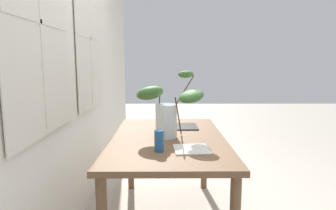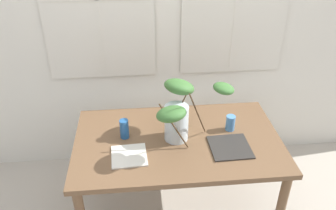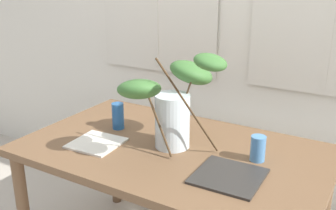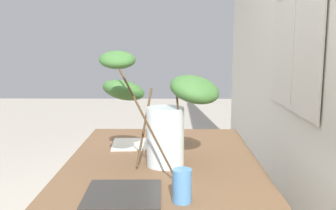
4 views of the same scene
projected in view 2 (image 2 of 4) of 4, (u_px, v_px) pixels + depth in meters
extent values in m
plane|color=#B7AD9E|center=(176.00, 210.00, 2.88)|extent=(14.00, 14.00, 0.00)
cube|color=silver|center=(167.00, 8.00, 2.80)|extent=(5.83, 0.12, 2.91)
cube|color=brown|center=(178.00, 141.00, 2.50)|extent=(1.48, 0.89, 0.04)
cylinder|color=brown|center=(93.00, 152.00, 2.97)|extent=(0.06, 0.06, 0.70)
cylinder|color=brown|center=(248.00, 143.00, 3.08)|extent=(0.06, 0.06, 0.70)
cylinder|color=silver|center=(176.00, 123.00, 2.43)|extent=(0.17, 0.17, 0.26)
cylinder|color=silver|center=(176.00, 133.00, 2.48)|extent=(0.15, 0.15, 0.08)
cylinder|color=#47331E|center=(174.00, 126.00, 2.33)|extent=(0.20, 0.07, 0.33)
ellipsoid|color=#38662D|center=(171.00, 114.00, 2.16)|extent=(0.25, 0.25, 0.16)
cylinder|color=#47331E|center=(178.00, 112.00, 2.46)|extent=(0.14, 0.04, 0.34)
ellipsoid|color=#38662D|center=(179.00, 87.00, 2.43)|extent=(0.28, 0.28, 0.19)
cylinder|color=#47331E|center=(198.00, 115.00, 2.31)|extent=(0.18, 0.28, 0.48)
ellipsoid|color=#38662D|center=(224.00, 88.00, 2.12)|extent=(0.19, 0.19, 0.10)
cylinder|color=#235693|center=(124.00, 129.00, 2.48)|extent=(0.06, 0.06, 0.14)
cylinder|color=#4C84BC|center=(230.00, 123.00, 2.56)|extent=(0.07, 0.07, 0.12)
cube|color=silver|center=(129.00, 156.00, 2.33)|extent=(0.25, 0.25, 0.01)
cube|color=#2D2B28|center=(230.00, 147.00, 2.41)|extent=(0.28, 0.28, 0.01)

